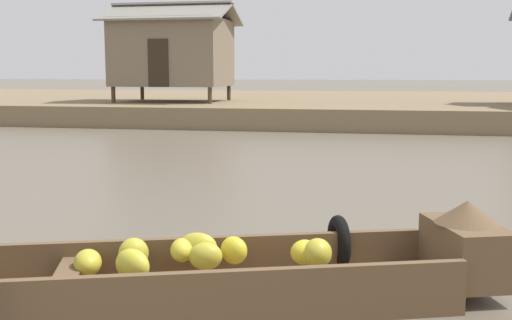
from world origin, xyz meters
name	(u,v)px	position (x,y,z in m)	size (l,w,h in m)	color
ground_plane	(275,187)	(0.00, 10.00, 0.00)	(300.00, 300.00, 0.00)	#665B4C
riverbank_strip	(344,105)	(0.00, 29.75, 0.37)	(160.00, 20.00, 0.74)	#7F6B4C
banana_boat	(185,274)	(0.15, 4.56, 0.27)	(5.39, 2.66, 0.82)	brown
stilt_house_left	(173,51)	(-6.55, 24.07, 2.76)	(4.99, 3.92, 3.94)	#4C3826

